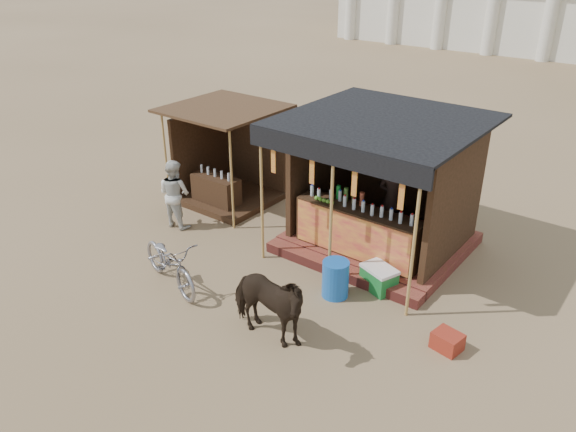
# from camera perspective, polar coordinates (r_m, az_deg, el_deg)

# --- Properties ---
(ground) EXTENTS (120.00, 120.00, 0.00)m
(ground) POSITION_cam_1_polar(r_m,az_deg,el_deg) (10.14, -5.58, -8.78)
(ground) COLOR #846B4C
(ground) RESTS_ON ground
(main_stall) EXTENTS (3.60, 3.61, 2.78)m
(main_stall) POSITION_cam_1_polar(r_m,az_deg,el_deg) (11.52, 9.34, 1.38)
(main_stall) COLOR maroon
(main_stall) RESTS_ON ground
(secondary_stall) EXTENTS (2.40, 2.40, 2.38)m
(secondary_stall) POSITION_cam_1_polar(r_m,az_deg,el_deg) (13.77, -6.35, 5.02)
(secondary_stall) COLOR #3C2316
(secondary_stall) RESTS_ON ground
(cow) EXTENTS (1.59, 0.75, 1.33)m
(cow) POSITION_cam_1_polar(r_m,az_deg,el_deg) (8.90, -2.17, -9.05)
(cow) COLOR black
(cow) RESTS_ON ground
(motorbike) EXTENTS (2.00, 1.14, 0.99)m
(motorbike) POSITION_cam_1_polar(r_m,az_deg,el_deg) (10.54, -11.92, -4.60)
(motorbike) COLOR gray
(motorbike) RESTS_ON ground
(bystander) EXTENTS (0.80, 0.64, 1.55)m
(bystander) POSITION_cam_1_polar(r_m,az_deg,el_deg) (12.62, -11.44, 2.25)
(bystander) COLOR beige
(bystander) RESTS_ON ground
(blue_barrel) EXTENTS (0.64, 0.64, 0.70)m
(blue_barrel) POSITION_cam_1_polar(r_m,az_deg,el_deg) (10.14, 4.84, -6.38)
(blue_barrel) COLOR blue
(blue_barrel) RESTS_ON ground
(red_crate) EXTENTS (0.49, 0.43, 0.29)m
(red_crate) POSITION_cam_1_polar(r_m,az_deg,el_deg) (9.36, 15.88, -12.14)
(red_crate) COLOR maroon
(red_crate) RESTS_ON ground
(cooler) EXTENTS (0.75, 0.63, 0.46)m
(cooler) POSITION_cam_1_polar(r_m,az_deg,el_deg) (10.48, 9.22, -6.25)
(cooler) COLOR #19732D
(cooler) RESTS_ON ground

